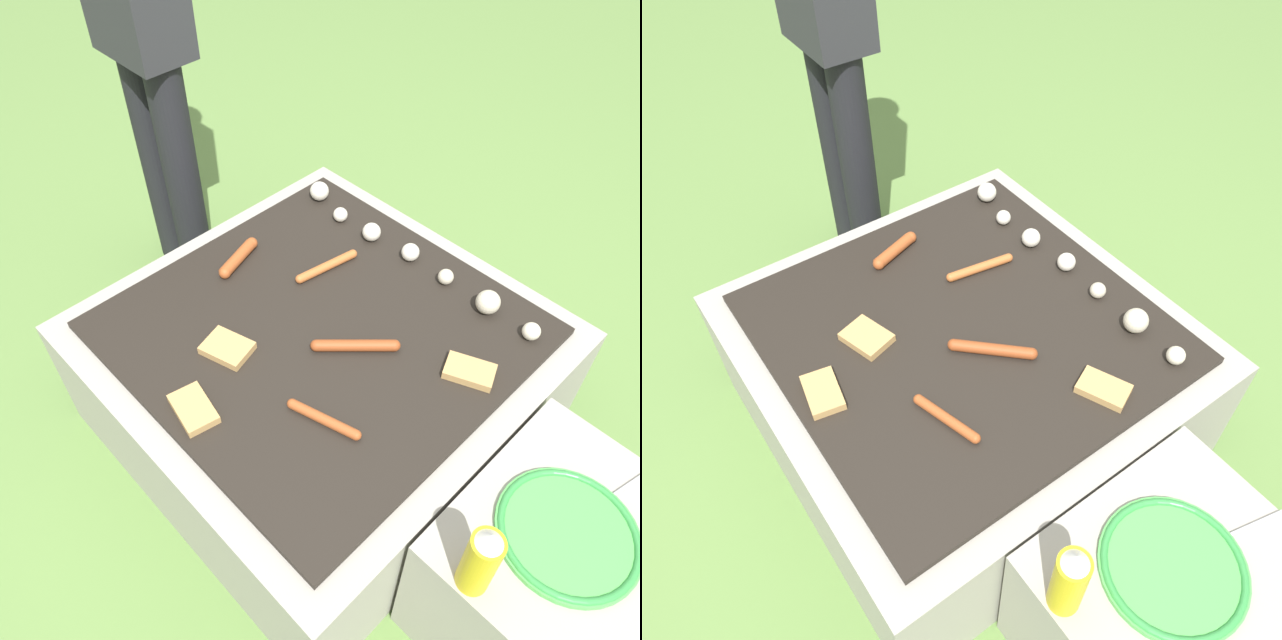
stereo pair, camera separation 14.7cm
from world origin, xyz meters
TOP-DOWN VIEW (x-y plane):
  - ground_plane at (0.00, 0.00)m, footprint 14.00×14.00m
  - grill at (0.00, 0.00)m, footprint 0.98×0.98m
  - side_ledge at (0.69, -0.02)m, footprint 0.37×0.47m
  - sausage_front_right at (0.20, -0.18)m, footprint 0.17×0.06m
  - sausage_back_left at (0.11, 0.01)m, footprint 0.15×0.16m
  - sausage_front_center at (-0.13, 0.15)m, footprint 0.05×0.19m
  - sausage_back_right at (-0.31, 0.00)m, footprint 0.07×0.15m
  - bread_slice_center at (-0.09, -0.21)m, footprint 0.13×0.11m
  - bread_slice_right at (-0.01, -0.36)m, footprint 0.12×0.09m
  - bread_slice_left at (0.34, 0.14)m, footprint 0.13×0.11m
  - mushroom_row at (-0.01, 0.33)m, footprint 0.78×0.08m
  - plate_colorful at (0.69, -0.03)m, footprint 0.26×0.26m
  - condiment_bottle at (0.61, -0.23)m, footprint 0.06×0.06m
  - fork_utensil at (0.72, 0.16)m, footprint 0.06×0.20m

SIDE VIEW (x-z plane):
  - ground_plane at x=0.00m, z-range 0.00..0.00m
  - grill at x=0.00m, z-range 0.00..0.40m
  - side_ledge at x=0.69m, z-range 0.00..0.40m
  - fork_utensil at x=0.72m, z-range 0.40..0.41m
  - plate_colorful at x=0.69m, z-range 0.40..0.42m
  - bread_slice_center at x=-0.09m, z-range 0.40..0.42m
  - bread_slice_right at x=-0.01m, z-range 0.40..0.42m
  - bread_slice_left at x=0.34m, z-range 0.40..0.42m
  - sausage_front_right at x=0.20m, z-range 0.40..0.42m
  - sausage_front_center at x=-0.13m, z-range 0.40..0.42m
  - sausage_back_left at x=0.11m, z-range 0.40..0.43m
  - sausage_back_right at x=-0.31m, z-range 0.40..0.43m
  - mushroom_row at x=-0.01m, z-range 0.40..0.46m
  - condiment_bottle at x=0.61m, z-range 0.40..0.58m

